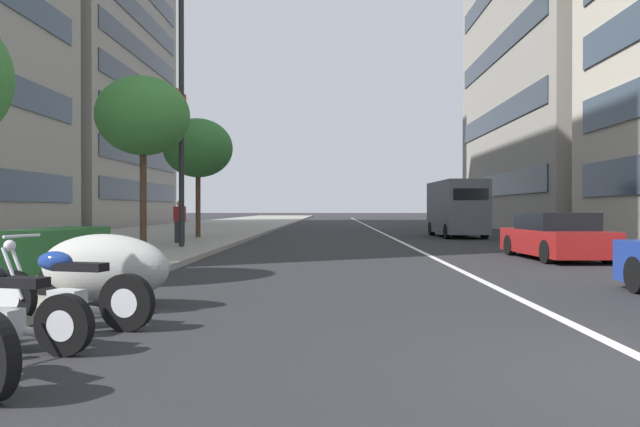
{
  "coord_description": "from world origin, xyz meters",
  "views": [
    {
      "loc": [
        -4.8,
        2.96,
        1.43
      ],
      "look_at": [
        17.13,
        3.41,
        1.25
      ],
      "focal_mm": 33.61,
      "sensor_mm": 36.0,
      "label": 1
    }
  ],
  "objects_px": {
    "pedestrian_on_plaza": "(180,222)",
    "street_lamp_with_banners": "(192,90)",
    "car_far_down_avenue": "(555,237)",
    "delivery_van_ahead": "(456,207)",
    "street_tree_far_plaza": "(198,148)",
    "motorcycle_under_tarp": "(103,268)",
    "street_tree_near_plaza_corner": "(143,116)",
    "motorcycle_far_end_row": "(66,292)"
  },
  "relations": [
    {
      "from": "motorcycle_far_end_row",
      "to": "street_tree_far_plaza",
      "type": "xyz_separation_m",
      "value": [
        19.71,
        2.85,
        3.73
      ]
    },
    {
      "from": "car_far_down_avenue",
      "to": "delivery_van_ahead",
      "type": "relative_size",
      "value": 0.77
    },
    {
      "from": "street_tree_near_plaza_corner",
      "to": "pedestrian_on_plaza",
      "type": "xyz_separation_m",
      "value": [
        2.85,
        -0.47,
        -3.52
      ]
    },
    {
      "from": "street_tree_far_plaza",
      "to": "pedestrian_on_plaza",
      "type": "xyz_separation_m",
      "value": [
        -4.42,
        -0.3,
        -3.21
      ]
    },
    {
      "from": "street_tree_far_plaza",
      "to": "pedestrian_on_plaza",
      "type": "distance_m",
      "value": 5.47
    },
    {
      "from": "street_tree_near_plaza_corner",
      "to": "pedestrian_on_plaza",
      "type": "relative_size",
      "value": 3.54
    },
    {
      "from": "street_lamp_with_banners",
      "to": "car_far_down_avenue",
      "type": "bearing_deg",
      "value": -105.46
    },
    {
      "from": "car_far_down_avenue",
      "to": "street_tree_near_plaza_corner",
      "type": "xyz_separation_m",
      "value": [
        2.45,
        12.54,
        3.84
      ]
    },
    {
      "from": "delivery_van_ahead",
      "to": "car_far_down_avenue",
      "type": "bearing_deg",
      "value": 178.4
    },
    {
      "from": "pedestrian_on_plaza",
      "to": "car_far_down_avenue",
      "type": "bearing_deg",
      "value": 72.44
    },
    {
      "from": "street_lamp_with_banners",
      "to": "motorcycle_far_end_row",
      "type": "bearing_deg",
      "value": -173.23
    },
    {
      "from": "delivery_van_ahead",
      "to": "motorcycle_under_tarp",
      "type": "bearing_deg",
      "value": 154.55
    },
    {
      "from": "pedestrian_on_plaza",
      "to": "delivery_van_ahead",
      "type": "bearing_deg",
      "value": 129.87
    },
    {
      "from": "street_tree_near_plaza_corner",
      "to": "car_far_down_avenue",
      "type": "bearing_deg",
      "value": -101.06
    },
    {
      "from": "street_tree_far_plaza",
      "to": "car_far_down_avenue",
      "type": "bearing_deg",
      "value": -128.18
    },
    {
      "from": "street_lamp_with_banners",
      "to": "street_tree_near_plaza_corner",
      "type": "bearing_deg",
      "value": 112.54
    },
    {
      "from": "street_tree_far_plaza",
      "to": "street_tree_near_plaza_corner",
      "type": "bearing_deg",
      "value": 178.65
    },
    {
      "from": "delivery_van_ahead",
      "to": "street_lamp_with_banners",
      "type": "bearing_deg",
      "value": 131.21
    },
    {
      "from": "street_lamp_with_banners",
      "to": "street_tree_far_plaza",
      "type": "relative_size",
      "value": 1.68
    },
    {
      "from": "motorcycle_far_end_row",
      "to": "motorcycle_under_tarp",
      "type": "distance_m",
      "value": 1.47
    },
    {
      "from": "motorcycle_under_tarp",
      "to": "pedestrian_on_plaza",
      "type": "relative_size",
      "value": 1.37
    },
    {
      "from": "street_tree_near_plaza_corner",
      "to": "street_lamp_with_banners",
      "type": "bearing_deg",
      "value": -67.46
    },
    {
      "from": "motorcycle_under_tarp",
      "to": "pedestrian_on_plaza",
      "type": "distance_m",
      "value": 14.05
    },
    {
      "from": "street_tree_near_plaza_corner",
      "to": "delivery_van_ahead",
      "type": "bearing_deg",
      "value": -48.97
    },
    {
      "from": "motorcycle_under_tarp",
      "to": "street_tree_near_plaza_corner",
      "type": "distance_m",
      "value": 12.0
    },
    {
      "from": "pedestrian_on_plaza",
      "to": "street_tree_near_plaza_corner",
      "type": "bearing_deg",
      "value": -3.2
    },
    {
      "from": "pedestrian_on_plaza",
      "to": "street_lamp_with_banners",
      "type": "bearing_deg",
      "value": 30.21
    },
    {
      "from": "motorcycle_under_tarp",
      "to": "car_far_down_avenue",
      "type": "relative_size",
      "value": 0.5
    },
    {
      "from": "car_far_down_avenue",
      "to": "street_tree_far_plaza",
      "type": "distance_m",
      "value": 16.13
    },
    {
      "from": "car_far_down_avenue",
      "to": "pedestrian_on_plaza",
      "type": "height_order",
      "value": "pedestrian_on_plaza"
    },
    {
      "from": "car_far_down_avenue",
      "to": "delivery_van_ahead",
      "type": "bearing_deg",
      "value": -2.38
    },
    {
      "from": "street_lamp_with_banners",
      "to": "delivery_van_ahead",
      "type": "bearing_deg",
      "value": -47.05
    },
    {
      "from": "motorcycle_under_tarp",
      "to": "street_lamp_with_banners",
      "type": "xyz_separation_m",
      "value": [
        11.58,
        1.44,
        4.88
      ]
    },
    {
      "from": "delivery_van_ahead",
      "to": "street_tree_near_plaza_corner",
      "type": "relative_size",
      "value": 1.01
    },
    {
      "from": "street_tree_far_plaza",
      "to": "pedestrian_on_plaza",
      "type": "height_order",
      "value": "street_tree_far_plaza"
    },
    {
      "from": "street_tree_far_plaza",
      "to": "delivery_van_ahead",
      "type": "bearing_deg",
      "value": -73.69
    },
    {
      "from": "motorcycle_far_end_row",
      "to": "street_lamp_with_banners",
      "type": "distance_m",
      "value": 14.07
    },
    {
      "from": "car_far_down_avenue",
      "to": "delivery_van_ahead",
      "type": "xyz_separation_m",
      "value": [
        13.34,
        0.03,
        0.87
      ]
    },
    {
      "from": "motorcycle_far_end_row",
      "to": "street_lamp_with_banners",
      "type": "xyz_separation_m",
      "value": [
        13.04,
        1.55,
        5.03
      ]
    },
    {
      "from": "street_lamp_with_banners",
      "to": "street_tree_near_plaza_corner",
      "type": "relative_size",
      "value": 1.59
    },
    {
      "from": "car_far_down_avenue",
      "to": "street_lamp_with_banners",
      "type": "xyz_separation_m",
      "value": [
        3.06,
        11.07,
        4.84
      ]
    },
    {
      "from": "motorcycle_far_end_row",
      "to": "street_tree_far_plaza",
      "type": "distance_m",
      "value": 20.26
    }
  ]
}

